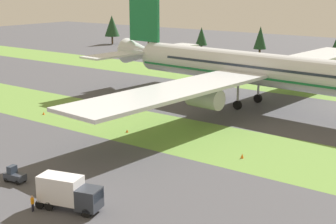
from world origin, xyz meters
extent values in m
cube|color=olive|center=(0.00, 38.80, 0.00)|extent=(320.00, 16.99, 0.01)
cube|color=olive|center=(0.00, 84.79, 0.00)|extent=(320.00, 16.99, 0.01)
cylinder|color=silver|center=(8.28, 61.79, 7.48)|extent=(60.45, 10.83, 6.10)
cone|color=silver|center=(-24.63, 64.40, 7.93)|extent=(10.70, 6.59, 5.80)
cube|color=#19703D|center=(8.28, 61.79, 6.41)|extent=(58.99, 10.84, 0.36)
cube|color=#283342|center=(11.93, 61.51, 8.24)|extent=(53.14, 10.31, 0.44)
cube|color=silver|center=(6.45, 85.24, 6.87)|extent=(12.69, 40.97, 0.55)
cylinder|color=#A3A3A8|center=(7.40, 79.09, 4.86)|extent=(6.12, 3.81, 3.36)
cube|color=silver|center=(2.79, 38.93, 6.87)|extent=(12.69, 40.97, 0.55)
cylinder|color=#A3A3A8|center=(4.69, 44.85, 4.86)|extent=(6.12, 3.81, 3.36)
cube|color=silver|center=(-23.18, 73.48, 8.39)|extent=(6.48, 15.05, 0.38)
cube|color=silver|center=(-24.62, 55.20, 8.39)|extent=(6.48, 15.05, 0.38)
cube|color=#19703D|center=(-23.90, 64.34, 15.72)|extent=(8.61, 1.33, 10.38)
cylinder|color=#A3A3A8|center=(3.91, 65.81, 3.71)|extent=(0.44, 0.44, 5.71)
cylinder|color=black|center=(3.91, 65.81, 0.85)|extent=(1.74, 0.73, 1.70)
cylinder|color=#A3A3A8|center=(3.33, 58.51, 3.71)|extent=(0.44, 0.44, 5.71)
cylinder|color=black|center=(3.33, 58.51, 0.85)|extent=(1.74, 0.73, 1.70)
cube|color=#2D333D|center=(-0.61, 11.45, 0.69)|extent=(2.77, 1.69, 0.77)
cube|color=#283342|center=(-1.00, 11.39, 1.52)|extent=(0.86, 1.19, 0.90)
cylinder|color=black|center=(0.20, 12.13, 0.30)|extent=(0.62, 0.29, 0.60)
cylinder|color=black|center=(0.38, 11.05, 0.30)|extent=(0.62, 0.29, 0.60)
cylinder|color=black|center=(-1.59, 11.85, 0.30)|extent=(0.62, 0.29, 0.60)
cylinder|color=black|center=(-1.42, 10.76, 0.30)|extent=(0.62, 0.29, 0.60)
cube|color=#2D333D|center=(12.43, 10.88, 1.58)|extent=(2.74, 2.81, 2.20)
cube|color=#283342|center=(13.45, 11.17, 2.02)|extent=(0.64, 2.01, 0.97)
cube|color=silver|center=(9.21, 9.97, 2.18)|extent=(4.96, 3.44, 2.80)
cylinder|color=black|center=(12.37, 11.90, 0.48)|extent=(1.01, 0.55, 0.96)
cylinder|color=black|center=(12.92, 9.98, 0.48)|extent=(1.01, 0.55, 0.96)
cylinder|color=black|center=(8.07, 10.69, 0.48)|extent=(1.01, 0.55, 0.96)
cylinder|color=black|center=(8.61, 8.76, 0.48)|extent=(1.01, 0.55, 0.96)
cylinder|color=black|center=(6.99, 10.38, 0.48)|extent=(1.01, 0.55, 0.96)
cylinder|color=black|center=(7.53, 8.46, 0.48)|extent=(1.01, 0.55, 0.96)
cylinder|color=black|center=(7.35, 7.76, 0.42)|extent=(0.18, 0.18, 0.85)
cylinder|color=black|center=(7.47, 7.57, 0.42)|extent=(0.18, 0.18, 0.85)
cylinder|color=orange|center=(7.41, 7.66, 1.16)|extent=(0.36, 0.36, 0.62)
sphere|color=tan|center=(7.41, 7.66, 1.62)|extent=(0.24, 0.24, 0.24)
cylinder|color=orange|center=(7.29, 7.86, 1.13)|extent=(0.10, 0.10, 0.58)
cylinder|color=orange|center=(7.53, 7.47, 1.13)|extent=(0.10, 0.10, 0.58)
cone|color=orange|center=(-15.38, 35.58, 0.23)|extent=(0.44, 0.44, 0.46)
cone|color=orange|center=(17.04, 34.98, 0.33)|extent=(0.44, 0.44, 0.65)
cone|color=orange|center=(-22.93, 34.16, 0.27)|extent=(0.44, 0.44, 0.55)
cone|color=orange|center=(-3.45, 34.80, 0.24)|extent=(0.44, 0.44, 0.47)
cylinder|color=#4C3823|center=(-88.93, 123.46, 1.54)|extent=(0.70, 0.70, 3.09)
cone|color=#1E4223|center=(-88.93, 123.46, 7.17)|extent=(5.92, 5.92, 8.16)
cylinder|color=#4C3823|center=(-69.50, 122.34, 1.76)|extent=(0.70, 0.70, 3.52)
cone|color=#1E4223|center=(-69.50, 122.34, 7.53)|extent=(4.77, 4.77, 8.01)
cylinder|color=#4C3823|center=(-45.76, 121.88, 1.34)|extent=(0.70, 0.70, 2.69)
cone|color=#1E4223|center=(-45.76, 121.88, 5.76)|extent=(4.08, 4.08, 6.15)
cylinder|color=#4C3823|center=(-23.10, 120.83, 1.60)|extent=(0.70, 0.70, 3.19)
cone|color=#1E4223|center=(-23.10, 120.83, 6.76)|extent=(4.05, 4.05, 7.13)
cylinder|color=#4C3823|center=(-0.29, 124.56, 1.30)|extent=(0.70, 0.70, 2.60)
cone|color=#1E4223|center=(-0.29, 124.56, 5.34)|extent=(3.64, 3.64, 5.49)
camera|label=1|loc=(46.58, -21.58, 22.66)|focal=52.71mm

